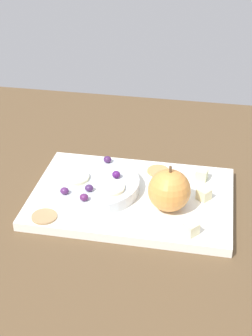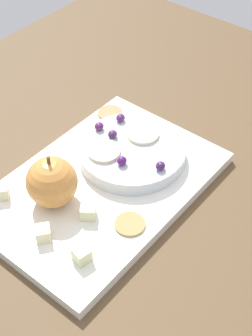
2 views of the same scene
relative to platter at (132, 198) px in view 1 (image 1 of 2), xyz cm
name	(u,v)px [view 1 (image 1 of 2)]	position (x,y,z in cm)	size (l,w,h in cm)	color
table	(128,207)	(0.88, -0.79, -2.87)	(121.52, 100.98, 3.88)	brown
platter	(132,198)	(0.00, 0.00, 0.00)	(39.03, 26.23, 1.85)	white
serving_dish	(93,185)	(7.76, 0.00, 2.13)	(18.16, 18.16, 2.41)	silver
apple_whole	(169,190)	(-7.51, 3.32, 4.91)	(7.97, 7.97, 7.97)	#DD8E42
apple_stem	(170,169)	(-7.51, 3.32, 9.50)	(0.50, 0.50, 1.20)	brown
cheese_cube_0	(204,194)	(-13.86, -0.76, 2.04)	(2.23, 2.23, 2.23)	beige
cheese_cube_1	(202,175)	(-13.07, -7.73, 2.04)	(2.23, 2.23, 2.23)	beige
cheese_cube_2	(168,184)	(-6.66, -3.09, 2.04)	(2.23, 2.23, 2.23)	beige
cheese_cube_3	(191,229)	(-12.21, 10.20, 2.04)	(2.23, 2.23, 2.23)	beige
cracker_0	(158,171)	(-4.00, -9.04, 1.12)	(4.68, 4.68, 0.40)	tan
cracker_1	(44,217)	(14.45, 10.47, 1.12)	(4.68, 4.68, 0.40)	tan
grape_0	(107,159)	(6.42, -6.88, 4.05)	(1.64, 1.48, 1.44)	#432050
grape_1	(84,197)	(7.69, 7.17, 4.02)	(1.64, 1.48, 1.37)	#562056
grape_2	(116,175)	(3.43, -1.43, 4.09)	(1.64, 1.48, 1.51)	#4D1863
grape_3	(65,191)	(11.82, 5.79, 4.01)	(1.64, 1.48, 1.35)	#50245B
grape_4	(89,188)	(7.55, 4.02, 4.01)	(1.64, 1.48, 1.36)	#422454
apple_slice_0	(75,177)	(11.26, 0.35, 3.64)	(5.46, 5.46, 0.60)	beige
apple_slice_1	(110,188)	(3.72, 2.64, 3.64)	(5.46, 5.46, 0.60)	beige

